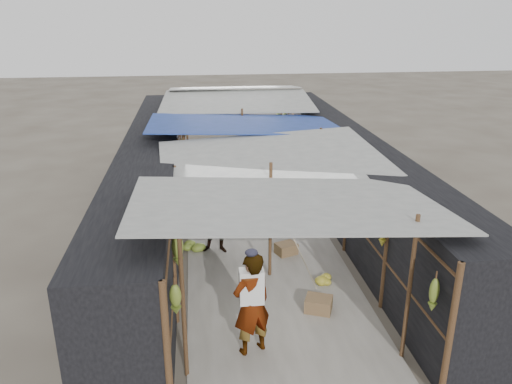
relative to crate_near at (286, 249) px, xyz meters
name	(u,v)px	position (x,y,z in m)	size (l,w,h in m)	color
ground	(297,365)	(-0.54, -3.95, -0.14)	(80.00, 80.00, 0.00)	#6B6356
aisle_slab	(251,215)	(-0.54, 2.55, -0.13)	(3.60, 16.00, 0.02)	#9E998E
stall_left	(153,181)	(-3.24, 2.55, 1.01)	(1.40, 15.00, 2.30)	black
stall_right	(345,173)	(2.16, 2.55, 1.01)	(1.40, 15.00, 2.30)	black
crate_near	(286,249)	(0.00, 0.00, 0.00)	(0.47, 0.38, 0.28)	#866044
crate_mid	(319,305)	(0.19, -2.46, 0.01)	(0.50, 0.40, 0.30)	#866044
crate_back	(208,203)	(-1.77, 3.28, -0.02)	(0.39, 0.32, 0.25)	#866044
black_basin	(259,164)	(0.30, 7.29, -0.06)	(0.54, 0.54, 0.16)	black
vendor_elderly	(252,304)	(-1.24, -3.50, 0.80)	(0.68, 0.45, 1.88)	silver
shopper_blue	(217,222)	(-1.62, 0.33, 0.65)	(0.77, 0.60, 1.58)	#2135A6
vendor_seated	(264,165)	(0.31, 6.07, 0.27)	(0.54, 0.31, 0.83)	#544D49
market_canopy	(251,130)	(-0.51, 2.88, 2.26)	(5.62, 15.20, 2.77)	brown
hanging_bananas	(249,164)	(-0.65, 2.21, 1.50)	(3.95, 14.30, 0.85)	olive
floor_bananas	(267,199)	(0.02, 3.31, 0.02)	(3.67, 8.93, 0.35)	#A69B2A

